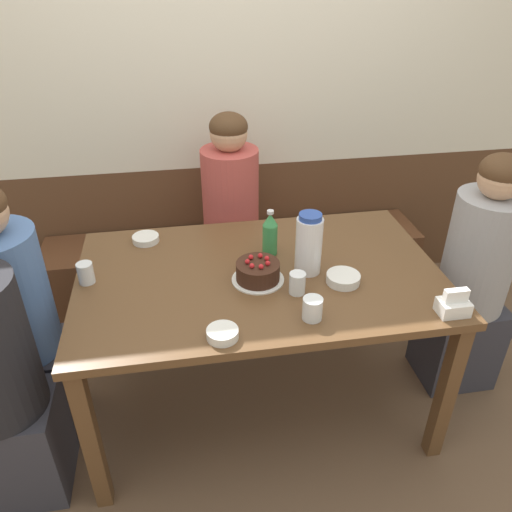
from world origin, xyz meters
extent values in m
plane|color=brown|center=(0.00, 0.00, 0.00)|extent=(12.00, 12.00, 0.00)
cube|color=brown|center=(0.00, 1.05, 0.41)|extent=(4.80, 0.04, 0.82)
cube|color=silver|center=(0.00, 1.05, 1.66)|extent=(4.80, 0.04, 1.68)
cube|color=#56331E|center=(0.00, 0.83, 0.23)|extent=(2.19, 0.38, 0.46)
cube|color=brown|center=(0.00, 0.00, 0.73)|extent=(1.49, 0.93, 0.03)
cube|color=brown|center=(-0.70, -0.41, 0.36)|extent=(0.06, 0.06, 0.71)
cube|color=brown|center=(0.70, -0.41, 0.36)|extent=(0.06, 0.06, 0.71)
cube|color=brown|center=(-0.70, 0.41, 0.36)|extent=(0.06, 0.06, 0.71)
cube|color=brown|center=(0.70, 0.41, 0.36)|extent=(0.06, 0.06, 0.71)
cylinder|color=white|center=(-0.02, -0.05, 0.75)|extent=(0.21, 0.21, 0.01)
cylinder|color=#381E14|center=(-0.02, -0.05, 0.79)|extent=(0.18, 0.18, 0.07)
sphere|color=red|center=(-0.05, -0.08, 0.84)|extent=(0.02, 0.02, 0.02)
sphere|color=red|center=(-0.01, -0.09, 0.84)|extent=(0.02, 0.02, 0.02)
sphere|color=red|center=(0.02, -0.08, 0.84)|extent=(0.02, 0.02, 0.02)
sphere|color=red|center=(0.02, -0.04, 0.84)|extent=(0.02, 0.02, 0.02)
sphere|color=red|center=(0.00, -0.01, 0.84)|extent=(0.02, 0.02, 0.02)
sphere|color=red|center=(-0.04, -0.02, 0.84)|extent=(0.02, 0.02, 0.02)
sphere|color=red|center=(-0.06, -0.05, 0.84)|extent=(0.02, 0.02, 0.02)
cylinder|color=white|center=(0.20, -0.02, 0.87)|extent=(0.11, 0.11, 0.24)
cylinder|color=#28479E|center=(0.20, -0.02, 1.00)|extent=(0.09, 0.09, 0.02)
cylinder|color=#388E4C|center=(0.07, 0.14, 0.82)|extent=(0.07, 0.07, 0.14)
cone|color=#388E4C|center=(0.07, 0.14, 0.92)|extent=(0.07, 0.07, 0.05)
cylinder|color=silver|center=(0.07, 0.14, 0.95)|extent=(0.03, 0.03, 0.01)
cube|color=white|center=(0.65, -0.39, 0.78)|extent=(0.11, 0.08, 0.05)
cube|color=white|center=(0.65, -0.39, 0.83)|extent=(0.09, 0.03, 0.05)
cylinder|color=white|center=(0.32, -0.13, 0.77)|extent=(0.14, 0.14, 0.04)
cylinder|color=white|center=(-0.47, 0.34, 0.76)|extent=(0.12, 0.12, 0.03)
cylinder|color=white|center=(-0.20, -0.38, 0.77)|extent=(0.11, 0.11, 0.03)
cylinder|color=silver|center=(0.12, -0.16, 0.79)|extent=(0.06, 0.06, 0.09)
cylinder|color=silver|center=(-0.69, 0.05, 0.79)|extent=(0.06, 0.06, 0.09)
cylinder|color=silver|center=(0.13, -0.33, 0.79)|extent=(0.07, 0.07, 0.09)
cube|color=#33333D|center=(-1.01, 0.04, 0.23)|extent=(0.34, 0.30, 0.45)
cylinder|color=#4C70AD|center=(-1.01, 0.04, 0.73)|extent=(0.33, 0.33, 0.55)
cube|color=#33333D|center=(1.01, 0.02, 0.23)|extent=(0.34, 0.30, 0.45)
cylinder|color=#99999E|center=(1.01, 0.02, 0.73)|extent=(0.31, 0.31, 0.56)
sphere|color=tan|center=(1.01, 0.02, 1.09)|extent=(0.19, 0.19, 0.19)
ellipsoid|color=#4C331E|center=(1.01, 0.02, 1.12)|extent=(0.19, 0.19, 0.14)
cube|color=#33333D|center=(-1.01, -0.28, 0.23)|extent=(0.34, 0.30, 0.45)
cube|color=#33333D|center=(-0.03, 0.72, 0.23)|extent=(0.30, 0.34, 0.45)
cylinder|color=#BC4C47|center=(-0.03, 0.72, 0.74)|extent=(0.30, 0.30, 0.58)
sphere|color=tan|center=(-0.03, 0.72, 1.11)|extent=(0.19, 0.19, 0.19)
ellipsoid|color=#4C331E|center=(-0.03, 0.72, 1.14)|extent=(0.19, 0.19, 0.14)
camera|label=1|loc=(-0.30, -1.69, 1.88)|focal=35.00mm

